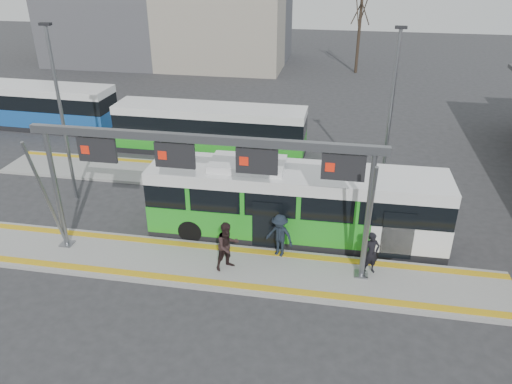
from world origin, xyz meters
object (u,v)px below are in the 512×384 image
at_px(passenger_a, 371,253).
at_px(passenger_c, 280,235).
at_px(gantry, 206,163).
at_px(passenger_b, 227,246).
at_px(hero_bus, 295,204).

height_order(passenger_a, passenger_c, passenger_c).
bearing_deg(passenger_a, passenger_c, 144.80).
bearing_deg(gantry, passenger_b, -24.96).
relative_size(gantry, hero_bus, 1.06).
distance_m(hero_bus, passenger_b, 3.78).
height_order(gantry, hero_bus, gantry).
xyz_separation_m(gantry, hero_bus, (3.01, 2.67, -2.75)).
relative_size(passenger_b, passenger_c, 1.08).
xyz_separation_m(passenger_a, passenger_c, (-3.53, 0.54, 0.06)).
distance_m(gantry, passenger_a, 6.99).
bearing_deg(passenger_a, hero_bus, 116.56).
distance_m(passenger_b, passenger_c, 2.19).
distance_m(gantry, passenger_b, 3.29).
bearing_deg(passenger_b, passenger_c, -9.47).
xyz_separation_m(gantry, passenger_a, (6.15, 0.31, -3.30)).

